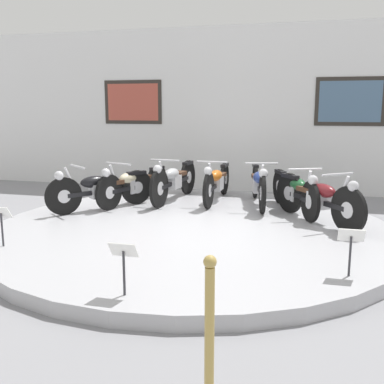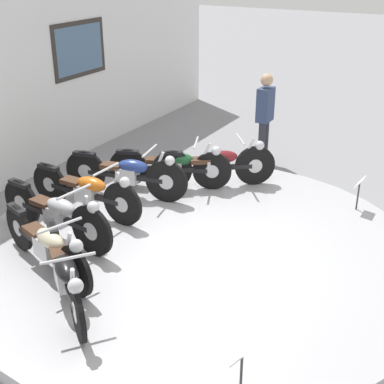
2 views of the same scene
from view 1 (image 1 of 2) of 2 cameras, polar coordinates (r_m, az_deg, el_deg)
name	(u,v)px [view 1 (image 1 of 2)]	position (r m, az deg, el deg)	size (l,w,h in m)	color
ground_plane	(193,236)	(6.67, 0.12, -5.57)	(60.00, 60.00, 0.00)	gray
display_platform	(193,230)	(6.64, 0.12, -4.91)	(5.86, 5.86, 0.16)	#ADADB2
back_wall	(236,110)	(10.21, 5.56, 10.32)	(14.00, 0.22, 3.61)	white
motorcycle_black	(100,188)	(7.71, -11.65, 0.52)	(1.26, 1.57, 0.78)	black
motorcycle_cream	(133,183)	(8.10, -7.49, 1.12)	(0.72, 1.87, 0.78)	black
motorcycle_silver	(174,179)	(8.28, -2.34, 1.61)	(0.54, 2.02, 0.81)	black
motorcycle_orange	(217,181)	(8.24, 3.15, 1.43)	(0.54, 1.98, 0.79)	black
motorcycle_blue	(259,183)	(7.98, 8.48, 1.13)	(0.58, 1.98, 0.81)	black
motorcycle_green	(295,190)	(7.54, 12.93, 0.26)	(0.82, 1.84, 0.79)	black
motorcycle_maroon	(318,197)	(6.95, 15.75, -0.62)	(1.27, 1.62, 0.80)	black
info_placard_front_left	(1,218)	(6.03, -23.07, -3.01)	(0.26, 0.11, 0.51)	#333338
info_placard_front_centre	(124,257)	(4.17, -8.69, -8.17)	(0.26, 0.11, 0.51)	#333338
info_placard_front_right	(351,242)	(4.85, 19.53, -5.97)	(0.26, 0.11, 0.51)	#333338
stanchion_post_right_of_entry	(209,362)	(2.92, 2.20, -20.80)	(0.28, 0.28, 1.02)	tan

